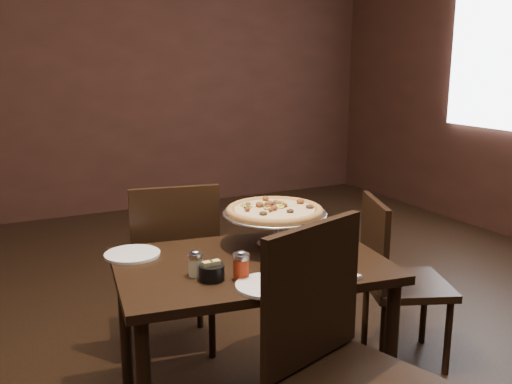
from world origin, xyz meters
name	(u,v)px	position (x,y,z in m)	size (l,w,h in m)	color
room	(264,79)	(0.06, 0.03, 1.40)	(6.04, 7.04, 2.84)	black
dining_table	(251,281)	(-0.03, -0.04, 0.59)	(1.17, 0.87, 0.68)	black
pizza_stand	(275,211)	(0.15, 0.10, 0.83)	(0.46, 0.46, 0.19)	#BBBBC2
parmesan_shaker	(196,264)	(-0.29, -0.09, 0.72)	(0.06, 0.06, 0.10)	beige
pepper_flake_shaker	(241,265)	(-0.15, -0.20, 0.73)	(0.06, 0.06, 0.11)	maroon
packet_caddy	(212,272)	(-0.25, -0.16, 0.71)	(0.10, 0.10, 0.07)	black
napkin_stack	(336,276)	(0.17, -0.35, 0.68)	(0.14, 0.14, 0.01)	white
plate_left	(132,254)	(-0.44, 0.24, 0.68)	(0.23, 0.23, 0.01)	white
plate_near	(268,286)	(-0.10, -0.31, 0.68)	(0.24, 0.24, 0.01)	white
serving_spatula	(301,230)	(0.12, -0.19, 0.83)	(0.16, 0.16, 0.02)	#BBBBC2
chair_far	(173,262)	(-0.16, 0.57, 0.49)	(0.49, 0.49, 0.90)	black
chair_near	(342,364)	(-0.01, -0.67, 0.53)	(0.57, 0.57, 0.97)	black
chair_side	(395,275)	(0.78, 0.02, 0.45)	(0.51, 0.51, 0.83)	black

